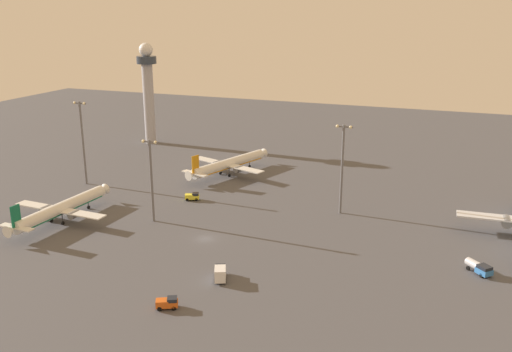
{
  "coord_description": "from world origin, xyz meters",
  "views": [
    {
      "loc": [
        57.3,
        -115.31,
        54.93
      ],
      "look_at": [
        -2.74,
        42.34,
        4.0
      ],
      "focal_mm": 39.37,
      "sensor_mm": 36.0,
      "label": 1
    }
  ],
  "objects_px": {
    "catering_truck": "(220,273)",
    "apron_light_east": "(82,138)",
    "maintenance_van": "(167,303)",
    "baggage_tractor": "(192,196)",
    "apron_light_west": "(342,163)",
    "airplane_taxiway_distant": "(61,209)",
    "control_tower": "(148,86)",
    "airplane_terminal_side": "(228,164)",
    "fuel_truck": "(479,267)",
    "apron_light_central": "(151,175)"
  },
  "relations": [
    {
      "from": "baggage_tractor",
      "to": "apron_light_east",
      "type": "relative_size",
      "value": 0.17
    },
    {
      "from": "baggage_tractor",
      "to": "apron_light_west",
      "type": "bearing_deg",
      "value": 73.83
    },
    {
      "from": "maintenance_van",
      "to": "baggage_tractor",
      "type": "distance_m",
      "value": 62.38
    },
    {
      "from": "control_tower",
      "to": "airplane_taxiway_distant",
      "type": "xyz_separation_m",
      "value": [
        25.2,
        -87.44,
        -20.19
      ]
    },
    {
      "from": "maintenance_van",
      "to": "apron_light_central",
      "type": "bearing_deg",
      "value": -172.58
    },
    {
      "from": "fuel_truck",
      "to": "baggage_tractor",
      "type": "distance_m",
      "value": 82.01
    },
    {
      "from": "apron_light_west",
      "to": "apron_light_east",
      "type": "bearing_deg",
      "value": -178.12
    },
    {
      "from": "control_tower",
      "to": "maintenance_van",
      "type": "xyz_separation_m",
      "value": [
        74.1,
        -117.2,
        -22.55
      ]
    },
    {
      "from": "airplane_terminal_side",
      "to": "apron_light_west",
      "type": "height_order",
      "value": "apron_light_west"
    },
    {
      "from": "fuel_truck",
      "to": "baggage_tractor",
      "type": "xyz_separation_m",
      "value": [
        -79.36,
        20.69,
        -0.19
      ]
    },
    {
      "from": "control_tower",
      "to": "catering_truck",
      "type": "distance_m",
      "value": 131.38
    },
    {
      "from": "catering_truck",
      "to": "apron_light_central",
      "type": "bearing_deg",
      "value": 117.92
    },
    {
      "from": "airplane_taxiway_distant",
      "to": "apron_light_west",
      "type": "distance_m",
      "value": 76.34
    },
    {
      "from": "baggage_tractor",
      "to": "control_tower",
      "type": "bearing_deg",
      "value": -162.76
    },
    {
      "from": "maintenance_van",
      "to": "apron_light_east",
      "type": "height_order",
      "value": "apron_light_east"
    },
    {
      "from": "catering_truck",
      "to": "baggage_tractor",
      "type": "height_order",
      "value": "catering_truck"
    },
    {
      "from": "control_tower",
      "to": "maintenance_van",
      "type": "height_order",
      "value": "control_tower"
    },
    {
      "from": "maintenance_van",
      "to": "airplane_terminal_side",
      "type": "bearing_deg",
      "value": 169.57
    },
    {
      "from": "maintenance_van",
      "to": "apron_light_east",
      "type": "relative_size",
      "value": 0.17
    },
    {
      "from": "fuel_truck",
      "to": "apron_light_west",
      "type": "bearing_deg",
      "value": -80.34
    },
    {
      "from": "airplane_terminal_side",
      "to": "catering_truck",
      "type": "bearing_deg",
      "value": -48.72
    },
    {
      "from": "control_tower",
      "to": "airplane_terminal_side",
      "type": "height_order",
      "value": "control_tower"
    },
    {
      "from": "catering_truck",
      "to": "baggage_tractor",
      "type": "bearing_deg",
      "value": 99.99
    },
    {
      "from": "catering_truck",
      "to": "maintenance_van",
      "type": "bearing_deg",
      "value": -131.05
    },
    {
      "from": "fuel_truck",
      "to": "maintenance_van",
      "type": "xyz_separation_m",
      "value": [
        -55.28,
        -36.85,
        -0.19
      ]
    },
    {
      "from": "airplane_taxiway_distant",
      "to": "apron_light_west",
      "type": "xyz_separation_m",
      "value": [
        68.1,
        32.77,
        10.81
      ]
    },
    {
      "from": "control_tower",
      "to": "apron_light_east",
      "type": "relative_size",
      "value": 1.53
    },
    {
      "from": "control_tower",
      "to": "fuel_truck",
      "type": "height_order",
      "value": "control_tower"
    },
    {
      "from": "apron_light_east",
      "to": "apron_light_central",
      "type": "height_order",
      "value": "apron_light_east"
    },
    {
      "from": "fuel_truck",
      "to": "baggage_tractor",
      "type": "relative_size",
      "value": 1.3
    },
    {
      "from": "maintenance_van",
      "to": "baggage_tractor",
      "type": "xyz_separation_m",
      "value": [
        -24.08,
        57.54,
        0.0
      ]
    },
    {
      "from": "catering_truck",
      "to": "apron_light_east",
      "type": "height_order",
      "value": "apron_light_east"
    },
    {
      "from": "fuel_truck",
      "to": "apron_light_central",
      "type": "xyz_separation_m",
      "value": [
        -81.36,
        1.86,
        11.6
      ]
    },
    {
      "from": "baggage_tractor",
      "to": "catering_truck",
      "type": "bearing_deg",
      "value": 10.74
    },
    {
      "from": "control_tower",
      "to": "airplane_taxiway_distant",
      "type": "relative_size",
      "value": 1.13
    },
    {
      "from": "apron_light_east",
      "to": "baggage_tractor",
      "type": "bearing_deg",
      "value": -3.29
    },
    {
      "from": "control_tower",
      "to": "apron_light_central",
      "type": "relative_size",
      "value": 1.84
    },
    {
      "from": "airplane_terminal_side",
      "to": "catering_truck",
      "type": "relative_size",
      "value": 6.05
    },
    {
      "from": "control_tower",
      "to": "apron_light_west",
      "type": "xyz_separation_m",
      "value": [
        93.3,
        -54.67,
        -9.38
      ]
    },
    {
      "from": "airplane_terminal_side",
      "to": "apron_light_east",
      "type": "relative_size",
      "value": 1.38
    },
    {
      "from": "catering_truck",
      "to": "apron_light_west",
      "type": "bearing_deg",
      "value": 49.59
    },
    {
      "from": "catering_truck",
      "to": "apron_light_west",
      "type": "xyz_separation_m",
      "value": [
        14.68,
        48.23,
        12.77
      ]
    },
    {
      "from": "control_tower",
      "to": "apron_light_west",
      "type": "bearing_deg",
      "value": -30.37
    },
    {
      "from": "catering_truck",
      "to": "maintenance_van",
      "type": "distance_m",
      "value": 15.0
    },
    {
      "from": "apron_light_west",
      "to": "apron_light_east",
      "type": "relative_size",
      "value": 0.93
    },
    {
      "from": "apron_light_east",
      "to": "catering_truck",
      "type": "bearing_deg",
      "value": -33.75
    },
    {
      "from": "airplane_taxiway_distant",
      "to": "apron_light_east",
      "type": "distance_m",
      "value": 35.46
    },
    {
      "from": "fuel_truck",
      "to": "apron_light_east",
      "type": "relative_size",
      "value": 0.22
    },
    {
      "from": "apron_light_west",
      "to": "airplane_terminal_side",
      "type": "bearing_deg",
      "value": 152.14
    },
    {
      "from": "apron_light_west",
      "to": "apron_light_central",
      "type": "distance_m",
      "value": 51.18
    }
  ]
}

